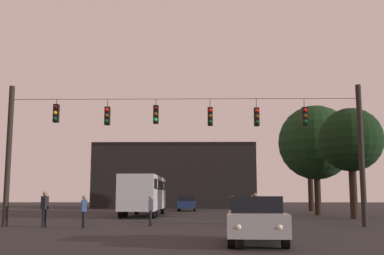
# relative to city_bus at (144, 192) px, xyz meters

# --- Properties ---
(ground_plane) EXTENTS (168.00, 168.00, 0.00)m
(ground_plane) POSITION_rel_city_bus_xyz_m (3.50, -4.61, -1.87)
(ground_plane) COLOR black
(ground_plane) RESTS_ON ground
(overhead_signal_span) EXTENTS (18.40, 0.44, 7.26)m
(overhead_signal_span) POSITION_rel_city_bus_xyz_m (3.45, -12.88, 2.49)
(overhead_signal_span) COLOR black
(overhead_signal_span) RESTS_ON ground
(city_bus) EXTENTS (2.56, 11.00, 3.00)m
(city_bus) POSITION_rel_city_bus_xyz_m (0.00, 0.00, 0.00)
(city_bus) COLOR #B7BCC6
(city_bus) RESTS_ON ground
(car_near_right) EXTENTS (2.11, 4.44, 1.52)m
(car_near_right) POSITION_rel_city_bus_xyz_m (6.14, -21.38, -1.07)
(car_near_right) COLOR #99999E
(car_near_right) RESTS_ON ground
(car_far_left) EXTENTS (1.84, 4.36, 1.52)m
(car_far_left) POSITION_rel_city_bus_xyz_m (2.97, 12.01, -1.07)
(car_far_left) COLOR navy
(car_far_left) RESTS_ON ground
(pedestrian_crossing_left) EXTENTS (0.29, 0.39, 1.67)m
(pedestrian_crossing_left) POSITION_rel_city_bus_xyz_m (7.28, -11.51, -0.92)
(pedestrian_crossing_left) COLOR black
(pedestrian_crossing_left) RESTS_ON ground
(pedestrian_crossing_center) EXTENTS (0.35, 0.42, 1.55)m
(pedestrian_crossing_center) POSITION_rel_city_bus_xyz_m (6.85, -13.71, -1.00)
(pedestrian_crossing_center) COLOR black
(pedestrian_crossing_center) RESTS_ON ground
(pedestrian_crossing_right) EXTENTS (0.27, 0.38, 1.55)m
(pedestrian_crossing_right) POSITION_rel_city_bus_xyz_m (1.75, -12.18, -1.00)
(pedestrian_crossing_right) COLOR black
(pedestrian_crossing_right) RESTS_ON ground
(pedestrian_near_bus) EXTENTS (0.35, 0.42, 1.56)m
(pedestrian_near_bus) POSITION_rel_city_bus_xyz_m (-1.28, -14.01, -0.99)
(pedestrian_near_bus) COLOR black
(pedestrian_near_bus) RESTS_ON ground
(pedestrian_trailing) EXTENTS (0.28, 0.39, 1.54)m
(pedestrian_trailing) POSITION_rel_city_bus_xyz_m (6.12, -10.46, -1.00)
(pedestrian_trailing) COLOR black
(pedestrian_trailing) RESTS_ON ground
(pedestrian_far_side) EXTENTS (0.30, 0.40, 1.76)m
(pedestrian_far_side) POSITION_rel_city_bus_xyz_m (-3.37, -13.47, -0.87)
(pedestrian_far_side) COLOR black
(pedestrian_far_side) RESTS_ON ground
(corner_building) EXTENTS (20.28, 8.68, 8.11)m
(corner_building) POSITION_rel_city_bus_xyz_m (1.07, 25.16, 2.19)
(corner_building) COLOR black
(corner_building) RESTS_ON ground
(tree_left_silhouette) EXTENTS (6.14, 6.14, 8.98)m
(tree_left_silhouette) POSITION_rel_city_bus_xyz_m (13.91, 2.06, 4.03)
(tree_left_silhouette) COLOR black
(tree_left_silhouette) RESTS_ON ground
(tree_behind_building) EXTENTS (4.36, 4.36, 7.53)m
(tree_behind_building) POSITION_rel_city_bus_xyz_m (14.67, -4.66, 3.44)
(tree_behind_building) COLOR black
(tree_behind_building) RESTS_ON ground
(tree_right_far) EXTENTS (4.07, 4.07, 8.58)m
(tree_right_far) POSITION_rel_city_bus_xyz_m (15.60, 11.76, 4.59)
(tree_right_far) COLOR black
(tree_right_far) RESTS_ON ground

